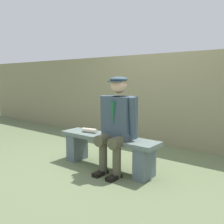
# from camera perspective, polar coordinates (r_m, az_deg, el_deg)

# --- Properties ---
(ground_plane) EXTENTS (30.00, 30.00, 0.00)m
(ground_plane) POSITION_cam_1_polar(r_m,az_deg,el_deg) (3.68, -1.07, -12.67)
(ground_plane) COLOR #5C6A47
(bench) EXTENTS (1.56, 0.37, 0.47)m
(bench) POSITION_cam_1_polar(r_m,az_deg,el_deg) (3.58, -1.09, -8.07)
(bench) COLOR #586762
(bench) RESTS_ON ground
(seated_man) EXTENTS (0.58, 0.53, 1.31)m
(seated_man) POSITION_cam_1_polar(r_m,az_deg,el_deg) (3.33, 1.23, -2.10)
(seated_man) COLOR #374755
(seated_man) RESTS_ON ground
(rolled_magazine) EXTENTS (0.25, 0.11, 0.07)m
(rolled_magazine) POSITION_cam_1_polar(r_m,az_deg,el_deg) (3.76, -5.15, -4.24)
(rolled_magazine) COLOR beige
(rolled_magazine) RESTS_ON bench
(stadium_wall) EXTENTS (12.00, 0.24, 1.75)m
(stadium_wall) POSITION_cam_1_polar(r_m,az_deg,el_deg) (4.91, 11.58, 2.81)
(stadium_wall) COLOR #817C5A
(stadium_wall) RESTS_ON ground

